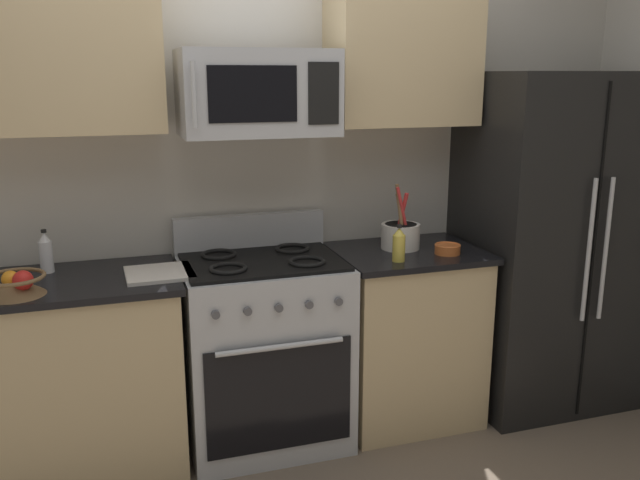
# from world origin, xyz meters

# --- Properties ---
(wall_back) EXTENTS (8.00, 0.10, 2.60)m
(wall_back) POSITION_xyz_m (0.00, 1.01, 1.30)
(wall_back) COLOR beige
(wall_back) RESTS_ON ground
(counter_left) EXTENTS (0.95, 0.60, 0.91)m
(counter_left) POSITION_xyz_m (-0.87, 0.65, 0.46)
(counter_left) COLOR tan
(counter_left) RESTS_ON ground
(range_oven) EXTENTS (0.76, 0.64, 1.09)m
(range_oven) POSITION_xyz_m (-0.00, 0.65, 0.47)
(range_oven) COLOR #B2B5BA
(range_oven) RESTS_ON ground
(counter_right) EXTENTS (0.73, 0.60, 0.91)m
(counter_right) POSITION_xyz_m (0.75, 0.65, 0.46)
(counter_right) COLOR tan
(counter_right) RESTS_ON ground
(refrigerator) EXTENTS (0.90, 0.71, 1.79)m
(refrigerator) POSITION_xyz_m (1.59, 0.63, 0.89)
(refrigerator) COLOR black
(refrigerator) RESTS_ON ground
(microwave) EXTENTS (0.69, 0.44, 0.38)m
(microwave) POSITION_xyz_m (-0.00, 0.67, 1.69)
(microwave) COLOR #B2B5BA
(upper_cabinets_left) EXTENTS (0.94, 0.34, 0.71)m
(upper_cabinets_left) POSITION_xyz_m (-0.87, 0.79, 1.88)
(upper_cabinets_left) COLOR tan
(upper_cabinets_right) EXTENTS (0.72, 0.34, 0.71)m
(upper_cabinets_right) POSITION_xyz_m (0.76, 0.79, 1.88)
(upper_cabinets_right) COLOR tan
(utensil_crock) EXTENTS (0.20, 0.20, 0.33)m
(utensil_crock) POSITION_xyz_m (0.73, 0.70, 0.98)
(utensil_crock) COLOR white
(utensil_crock) RESTS_ON counter_right
(fruit_basket) EXTENTS (0.24, 0.24, 0.11)m
(fruit_basket) POSITION_xyz_m (-1.04, 0.49, 0.96)
(fruit_basket) COLOR brown
(fruit_basket) RESTS_ON counter_left
(cutting_board) EXTENTS (0.30, 0.28, 0.02)m
(cutting_board) POSITION_xyz_m (-0.48, 0.60, 0.92)
(cutting_board) COLOR silver
(cutting_board) RESTS_ON counter_left
(bottle_oil) EXTENTS (0.06, 0.06, 0.18)m
(bottle_oil) POSITION_xyz_m (0.62, 0.48, 0.99)
(bottle_oil) COLOR gold
(bottle_oil) RESTS_ON counter_right
(bottle_vinegar) EXTENTS (0.06, 0.06, 0.20)m
(bottle_vinegar) POSITION_xyz_m (-0.95, 0.79, 1.00)
(bottle_vinegar) COLOR silver
(bottle_vinegar) RESTS_ON counter_left
(prep_bowl) EXTENTS (0.13, 0.13, 0.05)m
(prep_bowl) POSITION_xyz_m (0.91, 0.53, 0.94)
(prep_bowl) COLOR #D1662D
(prep_bowl) RESTS_ON counter_right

